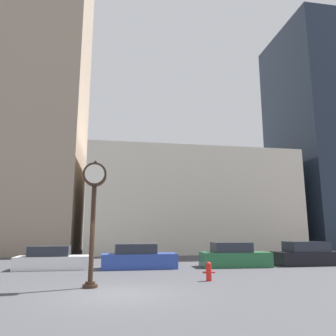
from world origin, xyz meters
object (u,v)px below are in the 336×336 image
at_px(car_green, 234,256).
at_px(car_white, 52,259).
at_px(fire_hydrant_far, 209,271).
at_px(car_black, 309,255).
at_px(street_clock, 94,197).
at_px(car_blue, 138,258).

bearing_deg(car_green, car_white, -179.02).
bearing_deg(fire_hydrant_far, car_green, 59.40).
xyz_separation_m(car_green, fire_hydrant_far, (-3.24, -5.48, -0.21)).
distance_m(car_green, car_black, 5.11).
bearing_deg(car_white, fire_hydrant_far, -39.76).
bearing_deg(street_clock, car_blue, 70.28).
distance_m(street_clock, car_black, 15.11).
bearing_deg(street_clock, car_black, 26.29).
height_order(car_white, fire_hydrant_far, car_white).
height_order(car_blue, car_black, car_black).
bearing_deg(car_blue, car_black, -0.51).
relative_size(car_blue, car_green, 1.02).
relative_size(car_white, car_blue, 0.94).
bearing_deg(car_green, car_blue, -177.00).
xyz_separation_m(car_blue, fire_hydrant_far, (2.65, -5.48, -0.19)).
bearing_deg(fire_hydrant_far, car_white, 142.11).
relative_size(car_green, fire_hydrant_far, 5.30).
height_order(car_white, car_black, car_black).
relative_size(street_clock, car_white, 1.21).
height_order(car_black, fire_hydrant_far, car_black).
bearing_deg(fire_hydrant_far, car_blue, 115.78).
bearing_deg(car_blue, fire_hydrant_far, -65.43).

